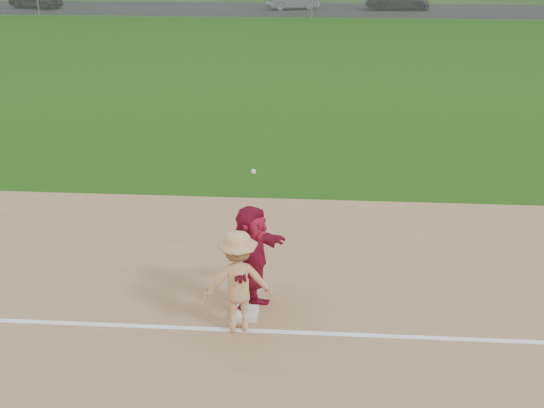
# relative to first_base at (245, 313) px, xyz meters

# --- Properties ---
(ground) EXTENTS (160.00, 160.00, 0.00)m
(ground) POSITION_rel_first_base_xyz_m (0.31, 0.34, -0.07)
(ground) COLOR #1C470D
(ground) RESTS_ON ground
(foul_line) EXTENTS (60.00, 0.10, 0.01)m
(foul_line) POSITION_rel_first_base_xyz_m (0.31, -0.46, -0.04)
(foul_line) COLOR white
(foul_line) RESTS_ON infield_dirt
(parking_asphalt) EXTENTS (120.00, 10.00, 0.01)m
(parking_asphalt) POSITION_rel_first_base_xyz_m (0.31, 46.34, -0.06)
(parking_asphalt) COLOR black
(parking_asphalt) RESTS_ON ground
(first_base) EXTENTS (0.42, 0.42, 0.09)m
(first_base) POSITION_rel_first_base_xyz_m (0.00, 0.00, 0.00)
(first_base) COLOR white
(first_base) RESTS_ON infield_dirt
(base_runner) EXTENTS (1.09, 1.84, 1.89)m
(base_runner) POSITION_rel_first_base_xyz_m (0.11, 0.21, 0.90)
(base_runner) COLOR maroon
(base_runner) RESTS_ON infield_dirt
(car_mid) EXTENTS (4.30, 2.70, 1.34)m
(car_mid) POSITION_rel_first_base_xyz_m (-1.32, 46.33, 0.61)
(car_mid) COLOR #5B5E63
(car_mid) RESTS_ON parking_asphalt
(car_right) EXTENTS (5.17, 2.33, 1.47)m
(car_right) POSITION_rel_first_base_xyz_m (6.93, 46.56, 0.68)
(car_right) COLOR black
(car_right) RESTS_ON parking_asphalt
(first_base_play) EXTENTS (1.20, 0.92, 2.57)m
(first_base_play) POSITION_rel_first_base_xyz_m (-0.06, -0.39, 0.81)
(first_base_play) COLOR #ACABAE
(first_base_play) RESTS_ON infield_dirt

